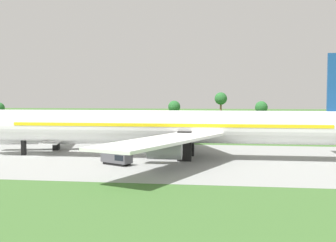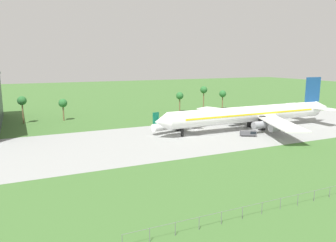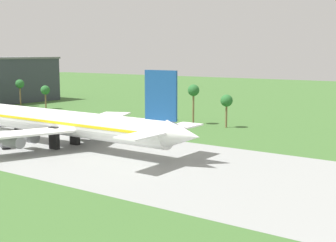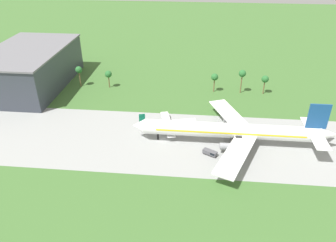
% 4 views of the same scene
% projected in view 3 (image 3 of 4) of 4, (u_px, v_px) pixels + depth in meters
% --- Properties ---
extents(jet_airliner, '(77.99, 57.35, 18.54)m').
position_uv_depth(jet_airliner, '(59.00, 122.00, 110.05)').
color(jet_airliner, white).
rests_on(jet_airliner, ground_plane).
extents(regional_aircraft, '(23.44, 21.30, 7.90)m').
position_uv_depth(regional_aircraft, '(18.00, 122.00, 132.27)').
color(regional_aircraft, white).
rests_on(regional_aircraft, ground_plane).
extents(baggage_tug, '(5.65, 4.33, 1.89)m').
position_uv_depth(baggage_tug, '(5.00, 143.00, 108.58)').
color(baggage_tug, black).
rests_on(baggage_tug, ground_plane).
extents(palm_tree_row, '(99.48, 3.60, 12.33)m').
position_uv_depth(palm_tree_row, '(118.00, 92.00, 161.59)').
color(palm_tree_row, brown).
rests_on(palm_tree_row, ground_plane).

